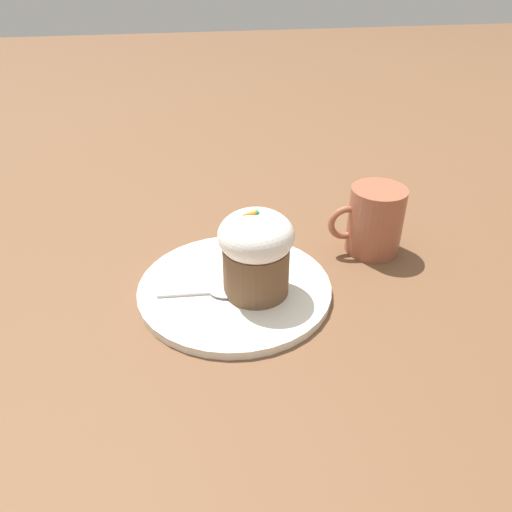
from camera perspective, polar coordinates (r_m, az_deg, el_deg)
name	(u,v)px	position (r m, az deg, el deg)	size (l,w,h in m)	color
ground_plane	(235,292)	(0.64, -2.43, -4.12)	(4.00, 4.00, 0.00)	brown
dessert_plate	(235,288)	(0.63, -2.44, -3.73)	(0.24, 0.24, 0.01)	white
carrot_cake	(256,251)	(0.59, 0.00, 0.53)	(0.09, 0.09, 0.11)	brown
spoon	(220,290)	(0.62, -4.17, -3.88)	(0.11, 0.04, 0.01)	silver
coffee_cup	(374,220)	(0.72, 13.35, 3.99)	(0.11, 0.08, 0.10)	#9E563D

